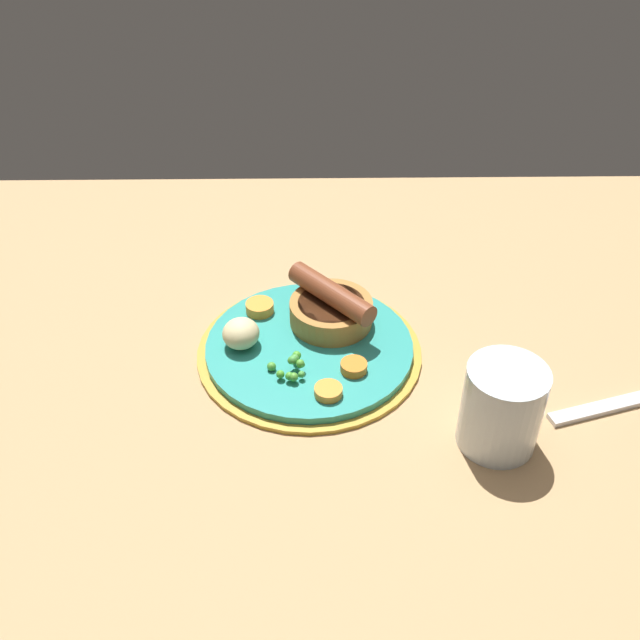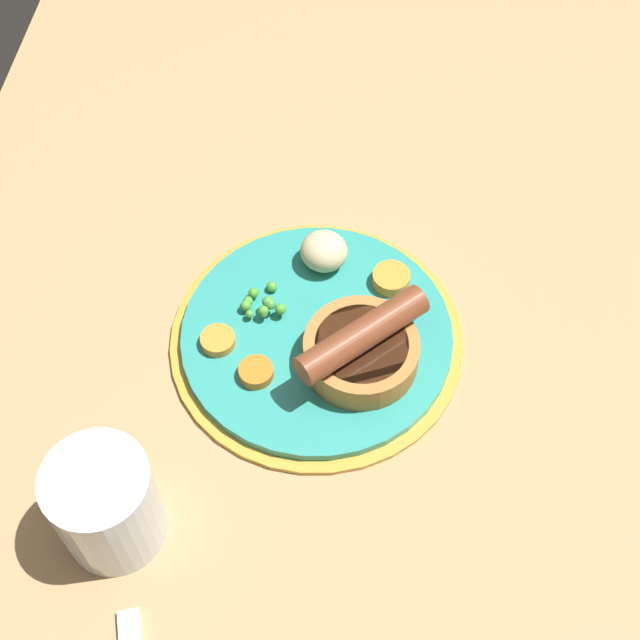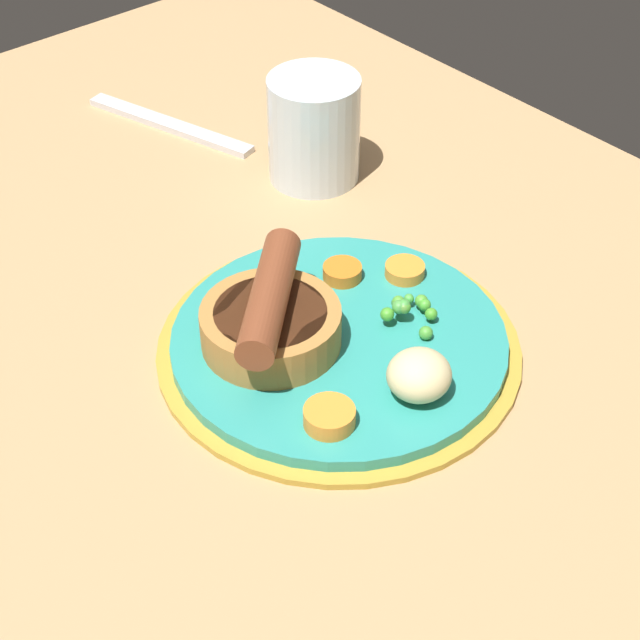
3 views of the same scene
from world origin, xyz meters
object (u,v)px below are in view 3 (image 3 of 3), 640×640
potato_chunk_0 (419,375)px  fork (170,125)px  dinner_plate (339,345)px  drinking_glass (314,129)px  pea_pile (409,309)px  carrot_slice_1 (403,269)px  sausage_pudding (271,320)px  carrot_slice_0 (342,272)px  carrot_slice_6 (329,417)px

potato_chunk_0 → fork: 41.72cm
dinner_plate → drinking_glass: drinking_glass is taller
pea_pile → potato_chunk_0: 7.36cm
carrot_slice_1 → fork: size_ratio=0.16×
pea_pile → drinking_glass: size_ratio=0.45×
sausage_pudding → drinking_glass: drinking_glass is taller
dinner_plate → carrot_slice_0: size_ratio=8.80×
pea_pile → carrot_slice_6: 11.53cm
fork → dinner_plate: bearing=-31.1°
carrot_slice_0 → drinking_glass: (-13.58, 8.90, 2.63)cm
pea_pile → carrot_slice_1: size_ratio=1.39×
potato_chunk_0 → carrot_slice_6: size_ratio=1.28×
drinking_glass → carrot_slice_1: bearing=-17.9°
potato_chunk_0 → carrot_slice_0: (-12.35, 4.45, -1.12)cm
dinner_plate → sausage_pudding: size_ratio=2.40×
fork → pea_pile: bearing=-22.8°
dinner_plate → potato_chunk_0: 7.97cm
carrot_slice_0 → drinking_glass: drinking_glass is taller
pea_pile → carrot_slice_1: pea_pile is taller
pea_pile → carrot_slice_6: (3.94, -10.83, -0.42)cm
drinking_glass → sausage_pudding: bearing=-47.8°
potato_chunk_0 → carrot_slice_6: bearing=-105.6°
pea_pile → fork: 35.36cm
pea_pile → fork: bearing=173.7°
potato_chunk_0 → fork: potato_chunk_0 is taller
carrot_slice_1 → carrot_slice_6: carrot_slice_6 is taller
carrot_slice_0 → drinking_glass: size_ratio=0.32×
dinner_plate → potato_chunk_0: (7.58, 0.11, 2.47)cm
sausage_pudding → drinking_glass: (-15.80, 17.41, 1.08)cm
fork → drinking_glass: size_ratio=1.98×
carrot_slice_1 → drinking_glass: (-16.19, 5.24, 2.68)cm
dinner_plate → carrot_slice_1: 8.60cm
drinking_glass → fork: bearing=-162.1°
potato_chunk_0 → sausage_pudding: bearing=-158.2°
fork → potato_chunk_0: bearing=-28.3°
fork → drinking_glass: bearing=1.4°
sausage_pudding → carrot_slice_6: 8.79cm
dinner_plate → sausage_pudding: (-2.55, -3.95, 2.90)cm
carrot_slice_1 → dinner_plate: bearing=-75.3°
dinner_plate → fork: 34.27cm
potato_chunk_0 → carrot_slice_6: potato_chunk_0 is taller
potato_chunk_0 → drinking_glass: 29.21cm
drinking_glass → carrot_slice_0: bearing=-33.2°
carrot_slice_0 → fork: bearing=171.7°
sausage_pudding → pea_pile: 9.88cm
potato_chunk_0 → carrot_slice_0: bearing=160.2°
potato_chunk_0 → carrot_slice_0: potato_chunk_0 is taller
carrot_slice_6 → dinner_plate: bearing=134.2°
carrot_slice_1 → pea_pile: bearing=-40.0°
sausage_pudding → carrot_slice_1: sausage_pudding is taller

